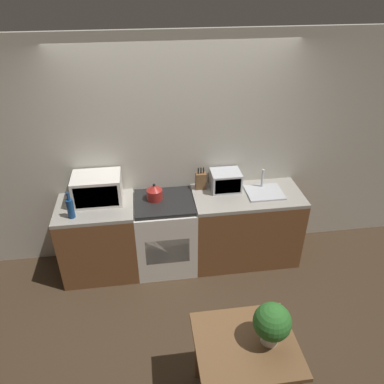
% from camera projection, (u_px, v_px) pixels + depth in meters
% --- Properties ---
extents(ground_plane, '(16.00, 16.00, 0.00)m').
position_uv_depth(ground_plane, '(191.00, 306.00, 4.00)').
color(ground_plane, '#3D2D1E').
extents(wall_back, '(10.00, 0.06, 2.60)m').
position_uv_depth(wall_back, '(178.00, 153.00, 4.20)').
color(wall_back, beige).
rests_on(wall_back, ground_plane).
extents(counter_left_run, '(0.83, 0.62, 0.90)m').
position_uv_depth(counter_left_run, '(100.00, 239.00, 4.25)').
color(counter_left_run, brown).
rests_on(counter_left_run, ground_plane).
extents(counter_right_run, '(1.23, 0.62, 0.90)m').
position_uv_depth(counter_right_run, '(245.00, 226.00, 4.45)').
color(counter_right_run, brown).
rests_on(counter_right_run, ground_plane).
extents(stove_range, '(0.67, 0.62, 0.90)m').
position_uv_depth(stove_range, '(165.00, 233.00, 4.34)').
color(stove_range, silver).
rests_on(stove_range, ground_plane).
extents(kettle, '(0.17, 0.17, 0.20)m').
position_uv_depth(kettle, '(155.00, 192.00, 4.09)').
color(kettle, maroon).
rests_on(kettle, stove_range).
extents(microwave, '(0.51, 0.36, 0.31)m').
position_uv_depth(microwave, '(97.00, 189.00, 4.02)').
color(microwave, silver).
rests_on(microwave, counter_left_run).
extents(bottle, '(0.07, 0.07, 0.29)m').
position_uv_depth(bottle, '(70.00, 208.00, 3.78)').
color(bottle, navy).
rests_on(bottle, counter_left_run).
extents(knife_block, '(0.12, 0.08, 0.27)m').
position_uv_depth(knife_block, '(201.00, 181.00, 4.28)').
color(knife_block, brown).
rests_on(knife_block, counter_right_run).
extents(toaster_oven, '(0.33, 0.27, 0.22)m').
position_uv_depth(toaster_oven, '(226.00, 181.00, 4.25)').
color(toaster_oven, silver).
rests_on(toaster_oven, counter_right_run).
extents(sink_basin, '(0.41, 0.34, 0.24)m').
position_uv_depth(sink_basin, '(264.00, 192.00, 4.23)').
color(sink_basin, silver).
rests_on(sink_basin, counter_right_run).
extents(dining_table, '(0.75, 0.66, 0.75)m').
position_uv_depth(dining_table, '(245.00, 353.00, 2.81)').
color(dining_table, brown).
rests_on(dining_table, ground_plane).
extents(potted_plant, '(0.28, 0.28, 0.35)m').
position_uv_depth(potted_plant, '(272.00, 323.00, 2.66)').
color(potted_plant, beige).
rests_on(potted_plant, dining_table).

